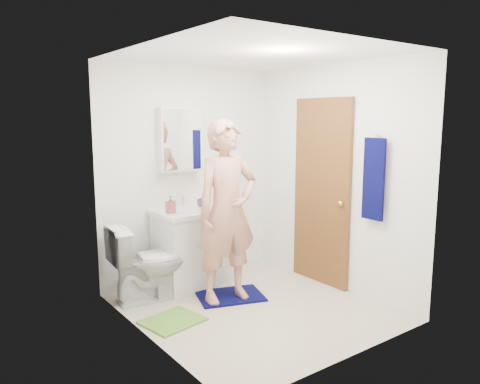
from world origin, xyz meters
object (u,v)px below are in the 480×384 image
towel (374,179)px  soap_dispenser (171,205)px  toothbrush_cup (202,203)px  vanity_cabinet (192,249)px  toilet (149,262)px  man (227,211)px  medicine_cabinet (180,140)px

towel → soap_dispenser: 2.07m
toothbrush_cup → vanity_cabinet: bearing=-160.4°
toilet → man: size_ratio=0.44×
man → vanity_cabinet: bearing=99.3°
toilet → man: man is taller
towel → toilet: size_ratio=1.01×
towel → medicine_cabinet: bearing=124.6°
soap_dispenser → toilet: bearing=-166.0°
man → toothbrush_cup: bearing=84.0°
medicine_cabinet → man: medicine_cabinet is taller
vanity_cabinet → toothbrush_cup: size_ratio=7.04×
toothbrush_cup → man: bearing=-100.9°
man → towel: bearing=-32.5°
soap_dispenser → man: size_ratio=0.10×
towel → vanity_cabinet: bearing=128.5°
medicine_cabinet → toothbrush_cup: medicine_cabinet is taller
towel → toothbrush_cup: bearing=122.9°
toilet → toothbrush_cup: size_ratio=6.96×
toothbrush_cup → man: size_ratio=0.06×
vanity_cabinet → man: (0.05, -0.62, 0.53)m
soap_dispenser → toothbrush_cup: soap_dispenser is taller
medicine_cabinet → soap_dispenser: 0.76m
soap_dispenser → man: (0.32, -0.58, -0.01)m
vanity_cabinet → medicine_cabinet: medicine_cabinet is taller
toothbrush_cup → soap_dispenser: bearing=-167.1°
vanity_cabinet → toothbrush_cup: bearing=19.6°
soap_dispenser → medicine_cabinet: bearing=44.3°
vanity_cabinet → toilet: size_ratio=1.01×
vanity_cabinet → soap_dispenser: (-0.27, -0.04, 0.54)m
toilet → medicine_cabinet: bearing=-53.5°
man → soap_dispenser: bearing=123.6°
vanity_cabinet → man: bearing=-85.6°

